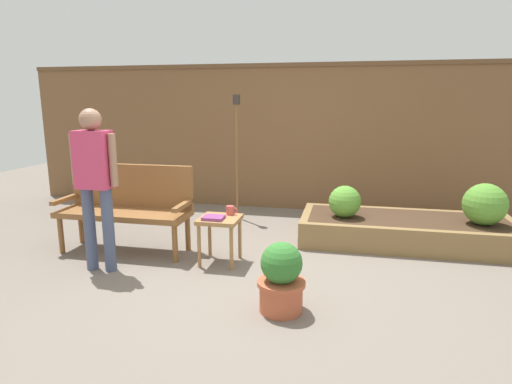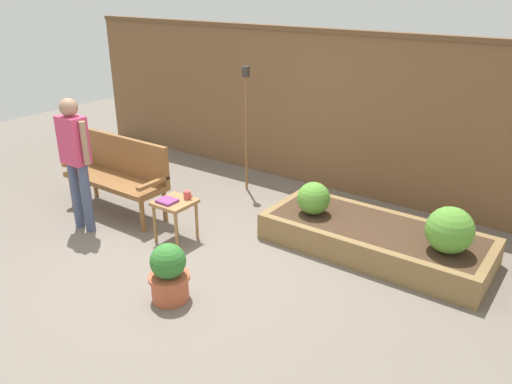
# 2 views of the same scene
# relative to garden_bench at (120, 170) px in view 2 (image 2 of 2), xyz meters

# --- Properties ---
(ground_plane) EXTENTS (14.00, 14.00, 0.00)m
(ground_plane) POSITION_rel_garden_bench_xyz_m (1.50, -0.37, -0.54)
(ground_plane) COLOR #70665B
(fence_back) EXTENTS (8.40, 0.14, 2.16)m
(fence_back) POSITION_rel_garden_bench_xyz_m (1.50, 2.23, 0.55)
(fence_back) COLOR brown
(fence_back) RESTS_ON ground_plane
(garden_bench) EXTENTS (1.44, 0.48, 0.94)m
(garden_bench) POSITION_rel_garden_bench_xyz_m (0.00, 0.00, 0.00)
(garden_bench) COLOR brown
(garden_bench) RESTS_ON ground_plane
(side_table) EXTENTS (0.40, 0.40, 0.48)m
(side_table) POSITION_rel_garden_bench_xyz_m (1.12, -0.19, -0.15)
(side_table) COLOR #9E7042
(side_table) RESTS_ON ground_plane
(cup_on_table) EXTENTS (0.12, 0.08, 0.09)m
(cup_on_table) POSITION_rel_garden_bench_xyz_m (1.19, -0.06, -0.02)
(cup_on_table) COLOR #CC4C47
(cup_on_table) RESTS_ON side_table
(book_on_table) EXTENTS (0.21, 0.18, 0.03)m
(book_on_table) POSITION_rel_garden_bench_xyz_m (1.08, -0.27, -0.05)
(book_on_table) COLOR #7F3875
(book_on_table) RESTS_ON side_table
(potted_boxwood) EXTENTS (0.38, 0.38, 0.56)m
(potted_boxwood) POSITION_rel_garden_bench_xyz_m (1.88, -1.08, -0.27)
(potted_boxwood) COLOR #B75638
(potted_boxwood) RESTS_ON ground_plane
(raised_planter_bed) EXTENTS (2.40, 1.00, 0.30)m
(raised_planter_bed) POSITION_rel_garden_bench_xyz_m (3.04, 0.86, -0.39)
(raised_planter_bed) COLOR olive
(raised_planter_bed) RESTS_ON ground_plane
(shrub_near_bench) EXTENTS (0.37, 0.37, 0.37)m
(shrub_near_bench) POSITION_rel_garden_bench_xyz_m (2.33, 0.75, -0.06)
(shrub_near_bench) COLOR brown
(shrub_near_bench) RESTS_ON raised_planter_bed
(shrub_far_corner) EXTENTS (0.46, 0.46, 0.46)m
(shrub_far_corner) POSITION_rel_garden_bench_xyz_m (3.82, 0.75, -0.02)
(shrub_far_corner) COLOR brown
(shrub_far_corner) RESTS_ON raised_planter_bed
(tiki_torch) EXTENTS (0.10, 0.10, 1.70)m
(tiki_torch) POSITION_rel_garden_bench_xyz_m (0.85, 1.49, 0.62)
(tiki_torch) COLOR brown
(tiki_torch) RESTS_ON ground_plane
(person_by_bench) EXTENTS (0.47, 0.20, 1.56)m
(person_by_bench) POSITION_rel_garden_bench_xyz_m (0.03, -0.62, 0.39)
(person_by_bench) COLOR #475170
(person_by_bench) RESTS_ON ground_plane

